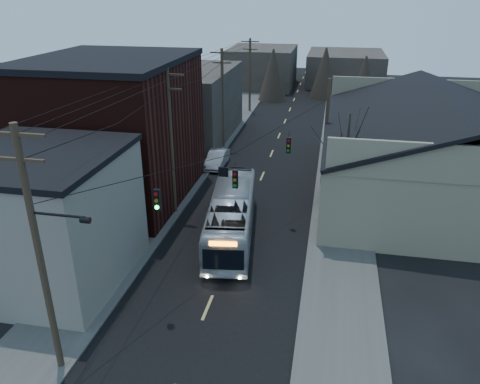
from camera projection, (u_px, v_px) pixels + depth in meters
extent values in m
cube|color=black|center=(269.00, 160.00, 42.97)|extent=(9.00, 110.00, 0.02)
cube|color=#474744|center=(201.00, 155.00, 44.11)|extent=(4.00, 110.00, 0.12)
cube|color=#474744|center=(341.00, 165.00, 41.80)|extent=(4.00, 110.00, 0.12)
cube|color=gray|center=(43.00, 220.00, 24.30)|extent=(8.00, 8.00, 7.00)
cube|color=black|center=(114.00, 132.00, 33.76)|extent=(10.00, 12.00, 10.00)
cube|color=#35302A|center=(187.00, 104.00, 48.65)|extent=(9.00, 14.00, 7.00)
cube|color=gray|center=(431.00, 163.00, 35.17)|extent=(16.00, 20.00, 5.00)
cube|color=black|center=(383.00, 110.00, 34.36)|extent=(8.16, 20.60, 2.86)
cube|color=#35302A|center=(262.00, 67.00, 74.30)|extent=(10.00, 12.00, 6.00)
cube|color=#35302A|center=(345.00, 68.00, 76.68)|extent=(12.00, 14.00, 5.00)
cone|color=black|center=(345.00, 166.00, 31.39)|extent=(0.40, 0.40, 7.20)
cylinder|color=#382B1E|center=(40.00, 259.00, 17.49)|extent=(0.28, 0.28, 10.50)
cube|color=#382B1E|center=(15.00, 134.00, 15.55)|extent=(2.20, 0.12, 0.12)
cylinder|color=#382B1E|center=(171.00, 145.00, 31.08)|extent=(0.28, 0.28, 10.00)
cube|color=#382B1E|center=(167.00, 74.00, 29.23)|extent=(2.20, 0.12, 0.12)
cylinder|color=#382B1E|center=(222.00, 100.00, 44.66)|extent=(0.28, 0.28, 9.50)
cube|color=#382B1E|center=(222.00, 53.00, 42.91)|extent=(2.20, 0.12, 0.12)
cylinder|color=#382B1E|center=(250.00, 76.00, 58.24)|extent=(0.28, 0.28, 9.00)
cube|color=#382B1E|center=(250.00, 42.00, 56.59)|extent=(2.20, 0.12, 0.12)
cylinder|color=#382B1E|center=(326.00, 134.00, 35.89)|extent=(0.28, 0.28, 8.50)
cube|color=black|center=(157.00, 200.00, 20.72)|extent=(0.28, 0.20, 1.00)
cube|color=black|center=(235.00, 179.00, 24.55)|extent=(0.28, 0.20, 1.00)
cube|color=black|center=(289.00, 145.00, 29.51)|extent=(0.28, 0.20, 1.00)
imported|color=#ADB3BA|center=(232.00, 215.00, 29.28)|extent=(3.90, 11.03, 3.01)
imported|color=#9FA0A6|center=(217.00, 159.00, 41.32)|extent=(1.51, 4.23, 1.39)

